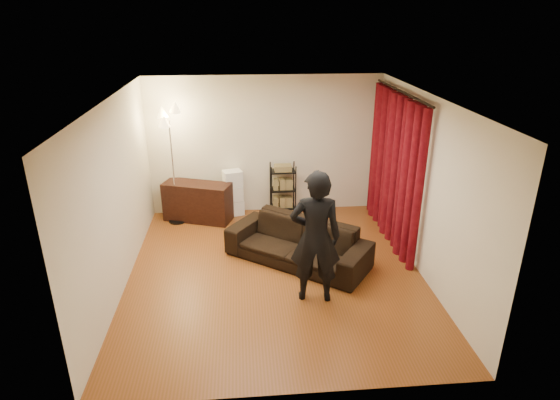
{
  "coord_description": "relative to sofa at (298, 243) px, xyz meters",
  "views": [
    {
      "loc": [
        -0.48,
        -6.31,
        3.82
      ],
      "look_at": [
        0.1,
        0.3,
        1.1
      ],
      "focal_mm": 30.0,
      "sensor_mm": 36.0,
      "label": 1
    }
  ],
  "objects": [
    {
      "name": "media_cabinet",
      "position": [
        -1.72,
        1.79,
        0.04
      ],
      "size": [
        1.37,
        0.88,
        0.75
      ],
      "primitive_type": "cube",
      "rotation": [
        0.0,
        0.0,
        -0.34
      ],
      "color": "black",
      "rests_on": "ground"
    },
    {
      "name": "wall_back",
      "position": [
        -0.39,
        2.17,
        1.01
      ],
      "size": [
        5.0,
        0.0,
        5.0
      ],
      "primitive_type": "plane",
      "rotation": [
        1.57,
        0.0,
        0.0
      ],
      "color": "beige",
      "rests_on": "ground"
    },
    {
      "name": "storage_boxes",
      "position": [
        -1.04,
        1.98,
        0.12
      ],
      "size": [
        0.44,
        0.39,
        0.92
      ],
      "primitive_type": null,
      "rotation": [
        0.0,
        0.0,
        0.28
      ],
      "color": "white",
      "rests_on": "ground"
    },
    {
      "name": "wire_shelf",
      "position": [
        -0.06,
        1.95,
        0.18
      ],
      "size": [
        0.55,
        0.45,
        1.04
      ],
      "primitive_type": null,
      "rotation": [
        0.0,
        0.0,
        -0.3
      ],
      "color": "black",
      "rests_on": "ground"
    },
    {
      "name": "curtain_rod",
      "position": [
        1.76,
        0.8,
        2.24
      ],
      "size": [
        0.04,
        2.65,
        0.04
      ],
      "primitive_type": "cylinder",
      "rotation": [
        1.57,
        0.0,
        0.0
      ],
      "color": "black",
      "rests_on": "wall_right"
    },
    {
      "name": "floor",
      "position": [
        -0.39,
        -0.33,
        -0.34
      ],
      "size": [
        5.0,
        5.0,
        0.0
      ],
      "primitive_type": "plane",
      "color": "brown",
      "rests_on": "ground"
    },
    {
      "name": "curtain",
      "position": [
        1.74,
        0.8,
        0.94
      ],
      "size": [
        0.22,
        2.65,
        2.55
      ],
      "primitive_type": null,
      "color": "maroon",
      "rests_on": "ground"
    },
    {
      "name": "sofa",
      "position": [
        0.0,
        0.0,
        0.0
      ],
      "size": [
        2.38,
        2.09,
        0.67
      ],
      "primitive_type": "imported",
      "rotation": [
        0.0,
        0.0,
        -0.64
      ],
      "color": "black",
      "rests_on": "ground"
    },
    {
      "name": "ceiling",
      "position": [
        -0.39,
        -0.33,
        2.36
      ],
      "size": [
        5.0,
        5.0,
        0.0
      ],
      "primitive_type": "plane",
      "rotation": [
        3.14,
        0.0,
        0.0
      ],
      "color": "white",
      "rests_on": "ground"
    },
    {
      "name": "wall_left",
      "position": [
        -2.64,
        -0.33,
        1.01
      ],
      "size": [
        0.0,
        5.0,
        5.0
      ],
      "primitive_type": "plane",
      "rotation": [
        1.57,
        0.0,
        1.57
      ],
      "color": "beige",
      "rests_on": "ground"
    },
    {
      "name": "wall_front",
      "position": [
        -0.39,
        -2.83,
        1.01
      ],
      "size": [
        5.0,
        0.0,
        5.0
      ],
      "primitive_type": "plane",
      "rotation": [
        -1.57,
        0.0,
        0.0
      ],
      "color": "beige",
      "rests_on": "ground"
    },
    {
      "name": "wall_right",
      "position": [
        1.86,
        -0.33,
        1.01
      ],
      "size": [
        0.0,
        5.0,
        5.0
      ],
      "primitive_type": "plane",
      "rotation": [
        1.57,
        0.0,
        -1.57
      ],
      "color": "beige",
      "rests_on": "ground"
    },
    {
      "name": "person",
      "position": [
        0.1,
        -1.05,
        0.62
      ],
      "size": [
        0.75,
        0.54,
        1.91
      ],
      "primitive_type": "imported",
      "rotation": [
        0.0,
        0.0,
        3.02
      ],
      "color": "black",
      "rests_on": "ground"
    },
    {
      "name": "floor_lamp",
      "position": [
        -2.13,
        1.73,
        0.78
      ],
      "size": [
        0.43,
        0.43,
        2.22
      ],
      "primitive_type": null,
      "rotation": [
        0.0,
        0.0,
        -0.08
      ],
      "color": "silver",
      "rests_on": "ground"
    }
  ]
}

